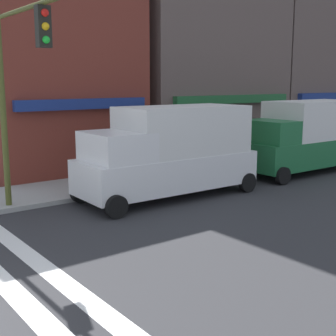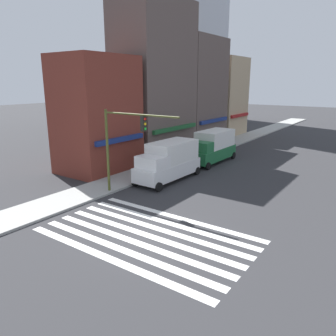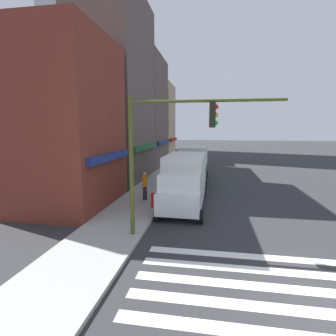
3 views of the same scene
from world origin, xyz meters
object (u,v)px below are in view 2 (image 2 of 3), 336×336
Objects in this scene: fire_hydrant at (144,172)px; traffic_signal at (123,137)px; pedestrian_orange_vest at (147,161)px; box_truck_white at (169,161)px; box_truck_green at (212,146)px.

traffic_signal is at bearing -158.90° from fire_hydrant.
traffic_signal is at bearing -147.52° from pedestrian_orange_vest.
fire_hydrant is (-1.46, -0.85, -0.46)m from pedestrian_orange_vest.
pedestrian_orange_vest is at bearing 81.56° from box_truck_white.
box_truck_green is (12.23, -0.21, -2.50)m from traffic_signal.
fire_hydrant is (-1.03, 1.70, -0.97)m from box_truck_white.
box_truck_white and box_truck_green have the same top height.
box_truck_green is at bearing -11.50° from fire_hydrant.
box_truck_white is at bearing -58.79° from fire_hydrant.
box_truck_white is 7.33m from box_truck_green.
traffic_signal is 12.48m from box_truck_green.
pedestrian_orange_vest is (0.43, 2.55, -0.51)m from box_truck_white.
fire_hydrant is (-8.36, 1.70, -0.97)m from box_truck_green.
box_truck_green is (7.33, 0.00, 0.00)m from box_truck_white.
pedestrian_orange_vest is (5.33, 2.34, -3.02)m from traffic_signal.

